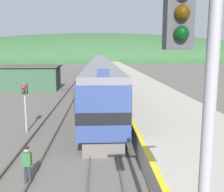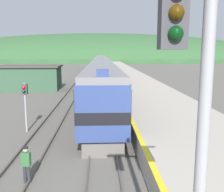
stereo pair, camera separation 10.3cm
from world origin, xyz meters
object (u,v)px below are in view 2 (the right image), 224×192
at_px(carriage_second, 101,71).
at_px(signal_post_siding, 25,97).
at_px(track_worker, 26,163).
at_px(carriage_fourth, 101,62).
at_px(express_train_lead_car, 102,89).
at_px(carriage_third, 101,65).
at_px(signal_mast_main, 206,89).

distance_m(carriage_second, signal_post_siding, 25.71).
bearing_deg(track_worker, carriage_fourth, 87.47).
xyz_separation_m(express_train_lead_car, signal_post_siding, (-5.29, -4.52, 0.14)).
distance_m(express_train_lead_car, signal_post_siding, 6.96).
relative_size(carriage_third, signal_post_siding, 5.80).
xyz_separation_m(carriage_fourth, track_worker, (-3.27, -74.07, -1.42)).
xyz_separation_m(signal_mast_main, track_worker, (-4.78, 6.66, -4.08)).
bearing_deg(carriage_fourth, signal_mast_main, -88.92).
relative_size(express_train_lead_car, carriage_second, 0.96).
xyz_separation_m(carriage_third, signal_post_siding, (-5.29, -45.98, 0.16)).
bearing_deg(carriage_second, signal_post_siding, -101.86).
relative_size(express_train_lead_car, signal_post_siding, 5.57).
height_order(carriage_fourth, track_worker, carriage_fourth).
distance_m(carriage_fourth, signal_mast_main, 80.79).
height_order(carriage_second, carriage_fourth, same).
bearing_deg(signal_mast_main, track_worker, 125.71).
bearing_deg(express_train_lead_car, signal_post_siding, -139.46).
bearing_deg(carriage_third, track_worker, -93.51).
height_order(carriage_second, track_worker, carriage_second).
xyz_separation_m(carriage_third, signal_mast_main, (1.52, -59.91, 2.66)).
bearing_deg(carriage_second, express_train_lead_car, -90.00).
bearing_deg(express_train_lead_car, track_worker, -105.48).
bearing_deg(carriage_third, express_train_lead_car, -90.00).
bearing_deg(carriage_third, signal_post_siding, -96.56).
xyz_separation_m(express_train_lead_car, carriage_second, (0.00, 20.64, -0.01)).
bearing_deg(signal_post_siding, carriage_second, 78.14).
bearing_deg(signal_post_siding, carriage_third, 83.44).
height_order(express_train_lead_car, signal_mast_main, signal_mast_main).
xyz_separation_m(express_train_lead_car, carriage_third, (0.00, 41.46, -0.01)).
bearing_deg(carriage_fourth, carriage_third, -90.00).
bearing_deg(track_worker, express_train_lead_car, 74.52).
xyz_separation_m(carriage_second, signal_mast_main, (1.52, -39.10, 2.66)).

